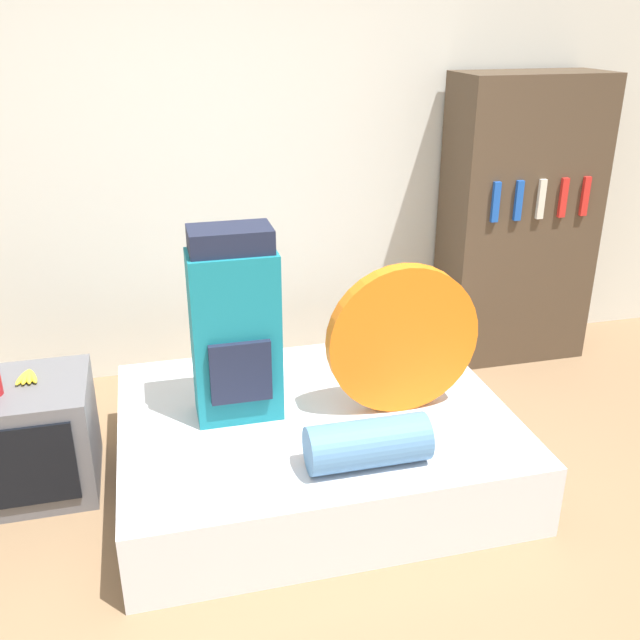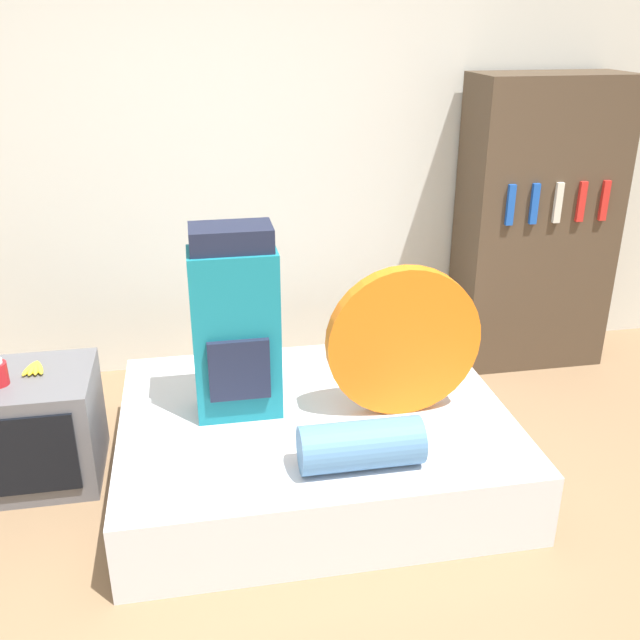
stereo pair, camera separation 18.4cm
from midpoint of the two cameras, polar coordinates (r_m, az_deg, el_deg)
The scene contains 9 objects.
ground_plane at distance 2.81m, azimuth -2.57°, elevation -22.28°, with size 16.00×16.00×0.00m, color #846647.
wall_back at distance 4.12m, azimuth -9.06°, elevation 13.16°, with size 8.00×0.05×2.60m.
bed at distance 3.37m, azimuth -2.02°, elevation -9.77°, with size 1.75×1.37×0.34m.
backpack at distance 3.11m, azimuth -8.50°, elevation -0.65°, with size 0.38×0.26×0.87m.
tent_bag at distance 3.16m, azimuth 4.98°, elevation -1.57°, with size 0.69×0.07×0.69m.
sleeping_roll at distance 2.87m, azimuth 1.99°, elevation -9.87°, with size 0.49×0.20×0.20m.
television at distance 3.52m, azimuth -24.05°, elevation -8.65°, with size 0.61×0.53×0.52m.
banana_bunch at distance 3.44m, azimuth -23.78°, elevation -4.20°, with size 0.11×0.14×0.03m.
bookshelf at distance 4.46m, azimuth 14.44°, elevation 7.63°, with size 0.87×0.44×1.71m.
Camera 1 is at (-0.46, -1.91, 2.01)m, focal length 40.00 mm.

